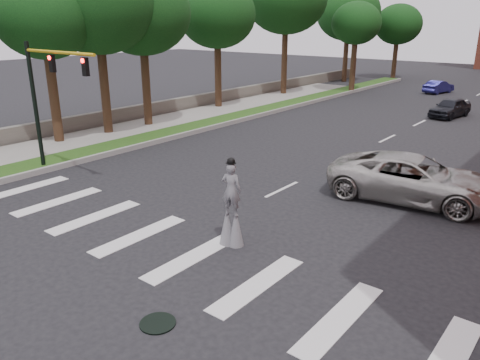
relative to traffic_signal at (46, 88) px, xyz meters
The scene contains 18 objects.
ground_plane 11.04m from the traffic_signal, 17.05° to the right, with size 160.00×160.00×0.00m, color black.
grass_median 17.56m from the traffic_signal, 95.77° to the left, with size 2.00×60.00×0.25m, color #204513.
median_curb 17.48m from the traffic_signal, 92.25° to the left, with size 0.20×60.00×0.28m, color gray.
sidewalk_left 9.37m from the traffic_signal, 123.98° to the left, with size 4.00×60.00×0.18m, color gray.
stone_wall 20.64m from the traffic_signal, 110.80° to the left, with size 0.50×56.00×1.10m, color #5D5850.
manhole 14.33m from the traffic_signal, 21.36° to the right, with size 0.90×0.90×0.04m, color black.
traffic_signal is the anchor object (origin of this frame).
stilt_performer 11.83m from the traffic_signal, ahead, with size 0.82×0.62×3.03m.
suv_crossing 16.71m from the traffic_signal, 26.40° to the left, with size 3.11×6.75×1.88m, color #AFACA6.
car_near 29.00m from the traffic_signal, 68.01° to the left, with size 1.73×4.30×1.47m, color black.
car_mid 39.75m from the traffic_signal, 80.95° to the left, with size 1.35×3.87×1.28m, color navy.
tree_1 7.03m from the traffic_signal, 147.67° to the left, with size 5.54×5.54×9.66m.
tree_2 11.56m from the traffic_signal, 115.71° to the left, with size 6.46×6.46×10.32m.
tree_3 19.60m from the traffic_signal, 107.10° to the left, with size 6.23×6.23×10.16m.
tree_5 42.32m from the traffic_signal, 97.79° to the left, with size 7.40×7.40×11.03m.
tree_6 34.04m from the traffic_signal, 91.57° to the left, with size 4.90×4.90×8.91m.
tree_7 48.78m from the traffic_signal, 92.68° to the left, with size 5.76×5.76×9.06m.
tree_8 9.17m from the traffic_signal, 126.49° to the left, with size 7.07×7.07×11.07m.
Camera 1 is at (10.69, -8.37, 7.12)m, focal length 35.00 mm.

